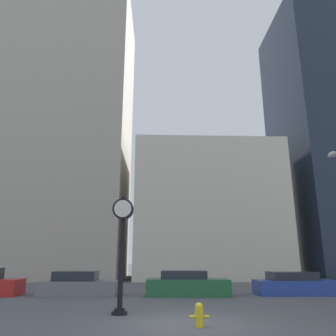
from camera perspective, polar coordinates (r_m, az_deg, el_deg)
name	(u,v)px	position (r m, az deg, el deg)	size (l,w,h in m)	color
ground_plane	(187,324)	(11.52, 3.27, -25.48)	(200.00, 200.00, 0.00)	#515156
building_tall_tower	(60,129)	(39.64, -18.36, 6.40)	(15.56, 12.00, 32.36)	#ADA393
building_storefront_row	(205,213)	(35.98, 6.48, -7.83)	(14.65, 12.00, 13.35)	beige
building_glass_modern	(336,136)	(43.31, 27.22, 4.98)	(12.44, 12.00, 31.61)	#1E2838
street_clock	(122,236)	(13.22, -7.98, -11.60)	(0.82, 0.59, 4.44)	black
car_grey	(78,285)	(20.05, -15.35, -19.07)	(4.25, 1.75, 1.30)	slate
car_green	(187,285)	(19.32, 3.34, -19.64)	(4.63, 1.99, 1.34)	#236038
car_blue	(295,285)	(21.09, 21.31, -18.42)	(4.61, 1.91, 1.25)	#28429E
fire_hydrant_far	(199,315)	(11.01, 5.48, -24.06)	(0.60, 0.26, 0.69)	yellow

